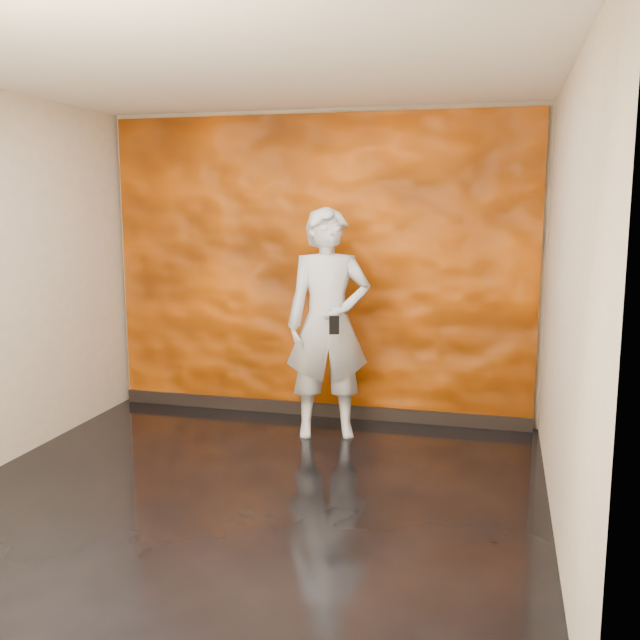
# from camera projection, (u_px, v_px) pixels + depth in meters

# --- Properties ---
(room) EXTENTS (4.02, 4.02, 2.81)m
(room) POSITION_uv_depth(u_px,v_px,m) (242.00, 292.00, 4.63)
(room) COLOR black
(room) RESTS_ON ground
(feature_wall) EXTENTS (3.90, 0.06, 2.75)m
(feature_wall) POSITION_uv_depth(u_px,v_px,m) (318.00, 269.00, 6.51)
(feature_wall) COLOR #E65A03
(feature_wall) RESTS_ON ground
(baseboard) EXTENTS (3.90, 0.04, 0.12)m
(baseboard) POSITION_uv_depth(u_px,v_px,m) (317.00, 409.00, 6.69)
(baseboard) COLOR black
(baseboard) RESTS_ON ground
(man) EXTENTS (0.81, 0.66, 1.94)m
(man) POSITION_uv_depth(u_px,v_px,m) (328.00, 324.00, 6.00)
(man) COLOR #A2A8B3
(man) RESTS_ON ground
(phone) EXTENTS (0.08, 0.05, 0.15)m
(phone) POSITION_uv_depth(u_px,v_px,m) (334.00, 325.00, 5.70)
(phone) COLOR black
(phone) RESTS_ON man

